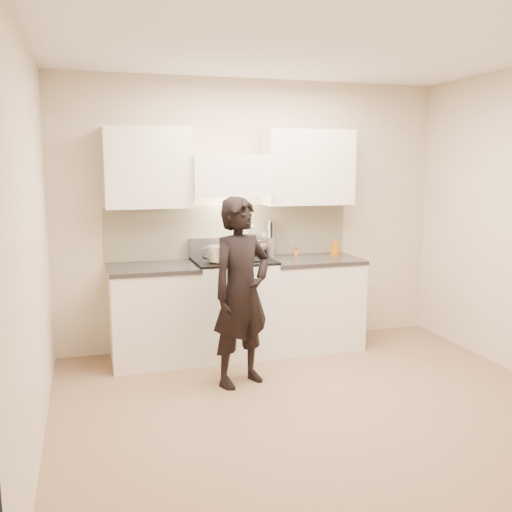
# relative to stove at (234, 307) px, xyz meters

# --- Properties ---
(ground_plane) EXTENTS (4.00, 4.00, 0.00)m
(ground_plane) POSITION_rel_stove_xyz_m (0.30, -1.42, -0.47)
(ground_plane) COLOR #7E6249
(room_shell) EXTENTS (4.04, 3.54, 2.70)m
(room_shell) POSITION_rel_stove_xyz_m (0.24, -1.05, 1.12)
(room_shell) COLOR beige
(room_shell) RESTS_ON ground
(stove) EXTENTS (0.76, 0.65, 0.96)m
(stove) POSITION_rel_stove_xyz_m (0.00, 0.00, 0.00)
(stove) COLOR white
(stove) RESTS_ON ground
(counter_right) EXTENTS (0.92, 0.67, 0.92)m
(counter_right) POSITION_rel_stove_xyz_m (0.83, 0.00, -0.01)
(counter_right) COLOR silver
(counter_right) RESTS_ON ground
(counter_left) EXTENTS (0.82, 0.67, 0.92)m
(counter_left) POSITION_rel_stove_xyz_m (-0.78, 0.00, -0.01)
(counter_left) COLOR silver
(counter_left) RESTS_ON ground
(wok) EXTENTS (0.42, 0.51, 0.34)m
(wok) POSITION_rel_stove_xyz_m (0.20, 0.14, 0.60)
(wok) COLOR #BDBEBE
(wok) RESTS_ON stove
(stock_pot) EXTENTS (0.31, 0.25, 0.14)m
(stock_pot) POSITION_rel_stove_xyz_m (-0.18, -0.14, 0.56)
(stock_pot) COLOR #BDBEBE
(stock_pot) RESTS_ON stove
(utensil_crock) EXTENTS (0.14, 0.14, 0.36)m
(utensil_crock) POSITION_rel_stove_xyz_m (0.45, 0.25, 0.56)
(utensil_crock) COLOR #AAA7BC
(utensil_crock) RESTS_ON counter_right
(spice_jar) EXTENTS (0.04, 0.04, 0.08)m
(spice_jar) POSITION_rel_stove_xyz_m (0.73, 0.22, 0.49)
(spice_jar) COLOR orange
(spice_jar) RESTS_ON counter_right
(oil_glass) EXTENTS (0.08, 0.08, 0.15)m
(oil_glass) POSITION_rel_stove_xyz_m (1.11, 0.08, 0.52)
(oil_glass) COLOR #AA5906
(oil_glass) RESTS_ON counter_right
(person) EXTENTS (0.69, 0.59, 1.60)m
(person) POSITION_rel_stove_xyz_m (-0.14, -0.78, 0.32)
(person) COLOR black
(person) RESTS_ON ground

